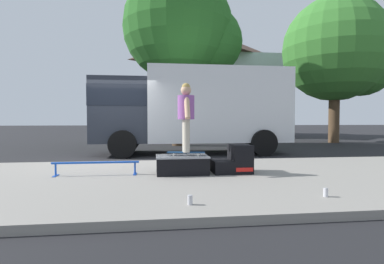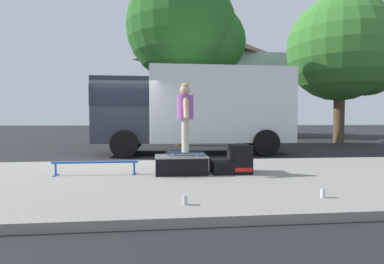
{
  "view_description": "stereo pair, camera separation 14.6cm",
  "coord_description": "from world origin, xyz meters",
  "px_view_note": "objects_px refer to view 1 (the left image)",
  "views": [
    {
      "loc": [
        1.15,
        -8.8,
        1.2
      ],
      "look_at": [
        2.05,
        -1.79,
        0.94
      ],
      "focal_mm": 28.32,
      "sensor_mm": 36.0,
      "label": 1
    },
    {
      "loc": [
        1.29,
        -8.82,
        1.2
      ],
      "look_at": [
        2.05,
        -1.79,
        0.94
      ],
      "focal_mm": 28.32,
      "sensor_mm": 36.0,
      "label": 2
    }
  ],
  "objects_px": {
    "soda_can": "(326,192)",
    "skater_kid": "(186,112)",
    "skate_box": "(182,164)",
    "kicker_ramp": "(234,161)",
    "grind_rail": "(96,165)",
    "street_tree_main": "(184,31)",
    "skateboard": "(186,153)",
    "box_truck": "(190,107)",
    "soda_can_b": "(190,200)",
    "street_tree_neighbour": "(341,53)"
  },
  "relations": [
    {
      "from": "skater_kid",
      "to": "street_tree_main",
      "type": "height_order",
      "value": "street_tree_main"
    },
    {
      "from": "skate_box",
      "to": "kicker_ramp",
      "type": "bearing_deg",
      "value": -0.02
    },
    {
      "from": "skateboard",
      "to": "soda_can",
      "type": "xyz_separation_m",
      "value": [
        1.76,
        -2.19,
        -0.36
      ]
    },
    {
      "from": "kicker_ramp",
      "to": "street_tree_main",
      "type": "distance_m",
      "value": 9.86
    },
    {
      "from": "skater_kid",
      "to": "soda_can",
      "type": "bearing_deg",
      "value": -51.11
    },
    {
      "from": "skate_box",
      "to": "skateboard",
      "type": "distance_m",
      "value": 0.25
    },
    {
      "from": "skater_kid",
      "to": "soda_can",
      "type": "height_order",
      "value": "skater_kid"
    },
    {
      "from": "skate_box",
      "to": "soda_can",
      "type": "bearing_deg",
      "value": -49.24
    },
    {
      "from": "skate_box",
      "to": "skateboard",
      "type": "relative_size",
      "value": 1.31
    },
    {
      "from": "skateboard",
      "to": "soda_can",
      "type": "height_order",
      "value": "skateboard"
    },
    {
      "from": "grind_rail",
      "to": "street_tree_main",
      "type": "relative_size",
      "value": 0.2
    },
    {
      "from": "street_tree_neighbour",
      "to": "skater_kid",
      "type": "bearing_deg",
      "value": -135.69
    },
    {
      "from": "skate_box",
      "to": "soda_can",
      "type": "distance_m",
      "value": 2.84
    },
    {
      "from": "kicker_ramp",
      "to": "skater_kid",
      "type": "bearing_deg",
      "value": 177.77
    },
    {
      "from": "skate_box",
      "to": "soda_can",
      "type": "height_order",
      "value": "skate_box"
    },
    {
      "from": "skate_box",
      "to": "skater_kid",
      "type": "bearing_deg",
      "value": 24.11
    },
    {
      "from": "grind_rail",
      "to": "soda_can",
      "type": "height_order",
      "value": "grind_rail"
    },
    {
      "from": "grind_rail",
      "to": "soda_can_b",
      "type": "distance_m",
      "value": 2.84
    },
    {
      "from": "kicker_ramp",
      "to": "street_tree_main",
      "type": "relative_size",
      "value": 0.1
    },
    {
      "from": "skate_box",
      "to": "grind_rail",
      "type": "distance_m",
      "value": 1.72
    },
    {
      "from": "soda_can_b",
      "to": "street_tree_neighbour",
      "type": "distance_m",
      "value": 15.84
    },
    {
      "from": "skate_box",
      "to": "box_truck",
      "type": "bearing_deg",
      "value": 81.07
    },
    {
      "from": "skateboard",
      "to": "street_tree_neighbour",
      "type": "xyz_separation_m",
      "value": [
        9.49,
        9.26,
        4.36
      ]
    },
    {
      "from": "street_tree_main",
      "to": "skateboard",
      "type": "bearing_deg",
      "value": -95.62
    },
    {
      "from": "kicker_ramp",
      "to": "street_tree_neighbour",
      "type": "distance_m",
      "value": 13.37
    },
    {
      "from": "kicker_ramp",
      "to": "skate_box",
      "type": "bearing_deg",
      "value": 179.98
    },
    {
      "from": "skateboard",
      "to": "box_truck",
      "type": "distance_m",
      "value": 5.01
    },
    {
      "from": "skateboard",
      "to": "soda_can",
      "type": "distance_m",
      "value": 2.83
    },
    {
      "from": "soda_can",
      "to": "skate_box",
      "type": "bearing_deg",
      "value": 130.76
    },
    {
      "from": "skate_box",
      "to": "street_tree_main",
      "type": "distance_m",
      "value": 9.93
    },
    {
      "from": "soda_can_b",
      "to": "kicker_ramp",
      "type": "bearing_deg",
      "value": 62.16
    },
    {
      "from": "soda_can_b",
      "to": "street_tree_neighbour",
      "type": "height_order",
      "value": "street_tree_neighbour"
    },
    {
      "from": "kicker_ramp",
      "to": "grind_rail",
      "type": "relative_size",
      "value": 0.47
    },
    {
      "from": "street_tree_main",
      "to": "kicker_ramp",
      "type": "bearing_deg",
      "value": -88.7
    },
    {
      "from": "soda_can_b",
      "to": "street_tree_main",
      "type": "distance_m",
      "value": 12.01
    },
    {
      "from": "grind_rail",
      "to": "skater_kid",
      "type": "relative_size",
      "value": 1.19
    },
    {
      "from": "grind_rail",
      "to": "skateboard",
      "type": "distance_m",
      "value": 1.82
    },
    {
      "from": "grind_rail",
      "to": "box_truck",
      "type": "bearing_deg",
      "value": 62.78
    },
    {
      "from": "soda_can",
      "to": "box_truck",
      "type": "bearing_deg",
      "value": 98.82
    },
    {
      "from": "soda_can",
      "to": "skater_kid",
      "type": "bearing_deg",
      "value": 128.89
    },
    {
      "from": "street_tree_neighbour",
      "to": "grind_rail",
      "type": "bearing_deg",
      "value": -140.64
    },
    {
      "from": "skate_box",
      "to": "street_tree_neighbour",
      "type": "relative_size",
      "value": 0.13
    },
    {
      "from": "skate_box",
      "to": "kicker_ramp",
      "type": "xyz_separation_m",
      "value": [
        1.1,
        -0.0,
        0.04
      ]
    },
    {
      "from": "grind_rail",
      "to": "box_truck",
      "type": "xyz_separation_m",
      "value": [
        2.48,
        4.82,
        1.37
      ]
    },
    {
      "from": "grind_rail",
      "to": "soda_can",
      "type": "xyz_separation_m",
      "value": [
        3.57,
        -2.19,
        -0.15
      ]
    },
    {
      "from": "kicker_ramp",
      "to": "soda_can",
      "type": "relative_size",
      "value": 6.29
    },
    {
      "from": "box_truck",
      "to": "soda_can",
      "type": "bearing_deg",
      "value": -81.18
    },
    {
      "from": "grind_rail",
      "to": "soda_can_b",
      "type": "relative_size",
      "value": 13.42
    },
    {
      "from": "skate_box",
      "to": "soda_can",
      "type": "relative_size",
      "value": 8.37
    },
    {
      "from": "soda_can_b",
      "to": "street_tree_main",
      "type": "relative_size",
      "value": 0.02
    }
  ]
}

